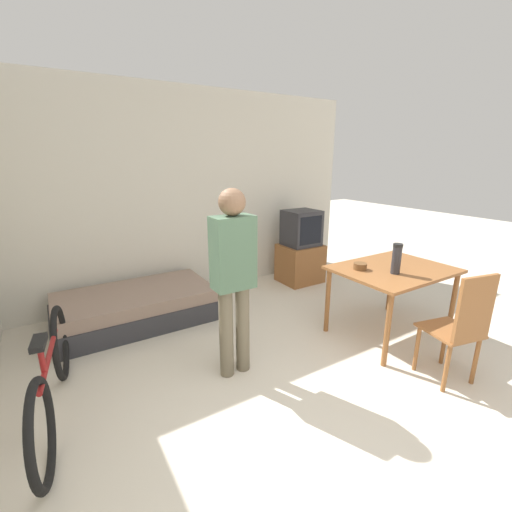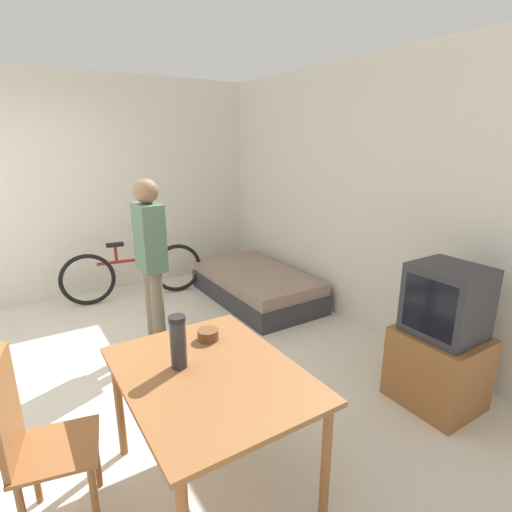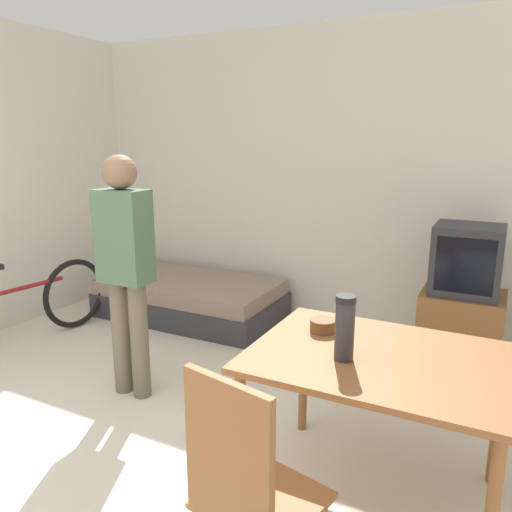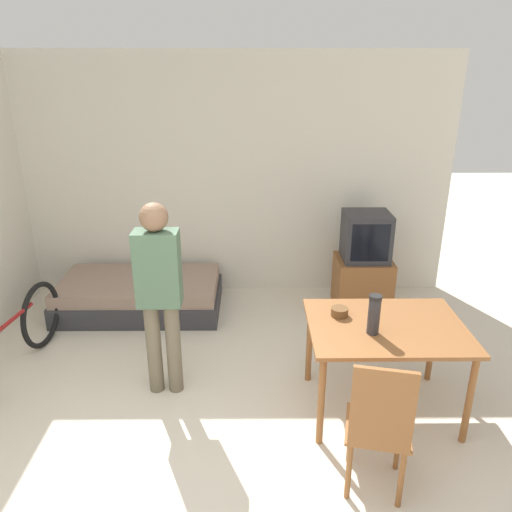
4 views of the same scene
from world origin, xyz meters
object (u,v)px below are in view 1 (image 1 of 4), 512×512
wooden_chair (461,325)px  mate_bowl (360,266)px  tv (301,250)px  bicycle (52,378)px  thermos_flask (397,257)px  daybed (136,307)px  person_standing (233,272)px  dining_table (392,276)px

wooden_chair → mate_bowl: size_ratio=7.51×
tv → bicycle: 3.56m
thermos_flask → wooden_chair: bearing=-98.3°
thermos_flask → mate_bowl: size_ratio=2.28×
daybed → wooden_chair: size_ratio=1.76×
person_standing → tv: bearing=37.9°
daybed → thermos_flask: (2.09, -1.82, 0.73)m
daybed → dining_table: 2.85m
dining_table → wooden_chair: bearing=-105.8°
mate_bowl → dining_table: bearing=-24.5°
wooden_chair → tv: bearing=80.0°
daybed → thermos_flask: thermos_flask is taller
dining_table → wooden_chair: size_ratio=1.17×
tv → dining_table: size_ratio=0.94×
person_standing → daybed: bearing=109.4°
tv → person_standing: bearing=-142.1°
wooden_chair → person_standing: size_ratio=0.61×
daybed → bicycle: size_ratio=1.01×
bicycle → dining_table: bearing=-8.2°
tv → thermos_flask: size_ratio=3.65×
dining_table → bicycle: dining_table is taller
dining_table → wooden_chair: (-0.24, -0.85, -0.12)m
tv → mate_bowl: bearing=-108.7°
tv → dining_table: tv is taller
tv → person_standing: (-1.94, -1.51, 0.44)m
person_standing → bicycle: bearing=172.1°
wooden_chair → mate_bowl: wooden_chair is taller
person_standing → thermos_flask: person_standing is taller
wooden_chair → bicycle: (-2.84, 1.29, -0.21)m
dining_table → person_standing: bearing=171.5°
tv → daybed: bearing=-178.6°
daybed → bicycle: bicycle is taller
bicycle → thermos_flask: (2.95, -0.56, 0.58)m
person_standing → mate_bowl: (1.39, -0.11, -0.16)m
bicycle → person_standing: size_ratio=1.06×
bicycle → person_standing: person_standing is taller
bicycle → mate_bowl: size_ratio=13.04×
dining_table → thermos_flask: (-0.13, -0.12, 0.25)m
dining_table → bicycle: size_ratio=0.68×
mate_bowl → tv: bearing=71.3°
tv → dining_table: 1.79m
dining_table → mate_bowl: bearing=155.5°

